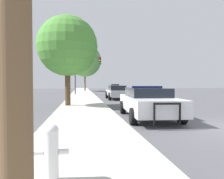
{
  "coord_description": "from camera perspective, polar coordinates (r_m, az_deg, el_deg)",
  "views": [
    {
      "loc": [
        -5.24,
        -6.79,
        1.59
      ],
      "look_at": [
        -1.7,
        18.25,
        0.81
      ],
      "focal_mm": 35.0,
      "sensor_mm": 36.0,
      "label": 1
    }
  ],
  "objects": [
    {
      "name": "sidewalk_left",
      "position": [
        6.96,
        -6.84,
        -10.91
      ],
      "size": [
        3.0,
        110.0,
        0.13
      ],
      "color": "#BCB7AD",
      "rests_on": "ground_plane"
    },
    {
      "name": "police_car",
      "position": [
        10.03,
        9.38,
        -3.16
      ],
      "size": [
        2.36,
        5.12,
        1.44
      ],
      "rotation": [
        0.0,
        0.0,
        3.08
      ],
      "color": "white",
      "rests_on": "ground_plane"
    },
    {
      "name": "fire_hydrant",
      "position": [
        3.48,
        -15.55,
        -15.1
      ],
      "size": [
        0.51,
        0.22,
        0.86
      ],
      "color": "white",
      "rests_on": "sidewalk_left"
    },
    {
      "name": "traffic_light",
      "position": [
        28.68,
        -6.87,
        5.84
      ],
      "size": [
        3.43,
        0.35,
        4.98
      ],
      "color": "#424247",
      "rests_on": "sidewalk_left"
    },
    {
      "name": "car_background_distant",
      "position": [
        42.73,
        0.7,
        0.59
      ],
      "size": [
        2.08,
        4.18,
        1.33
      ],
      "rotation": [
        0.0,
        0.0,
        -0.05
      ],
      "color": "#333856",
      "rests_on": "ground_plane"
    },
    {
      "name": "car_background_midblock",
      "position": [
        21.12,
        1.22,
        -0.6
      ],
      "size": [
        1.91,
        4.41,
        1.33
      ],
      "rotation": [
        0.0,
        0.0,
        -0.02
      ],
      "color": "#B7B7BC",
      "rests_on": "ground_plane"
    },
    {
      "name": "tree_sidewalk_near",
      "position": [
        14.61,
        -11.55,
        11.04
      ],
      "size": [
        3.89,
        3.89,
        5.78
      ],
      "color": "#4C3823",
      "rests_on": "sidewalk_left"
    },
    {
      "name": "tree_sidewalk_far",
      "position": [
        41.53,
        -7.1,
        7.56
      ],
      "size": [
        6.13,
        6.13,
        8.73
      ],
      "color": "brown",
      "rests_on": "sidewalk_left"
    }
  ]
}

